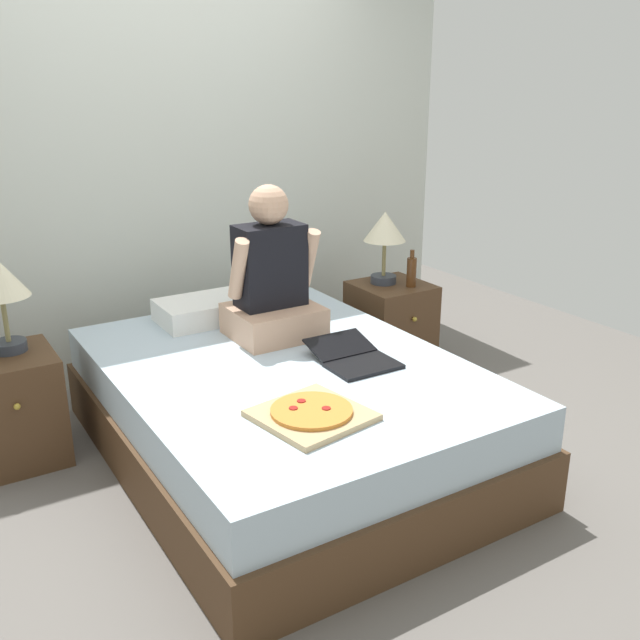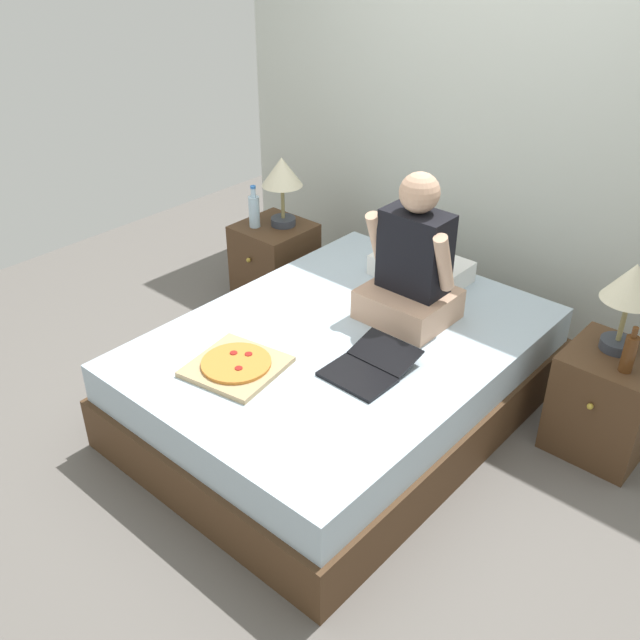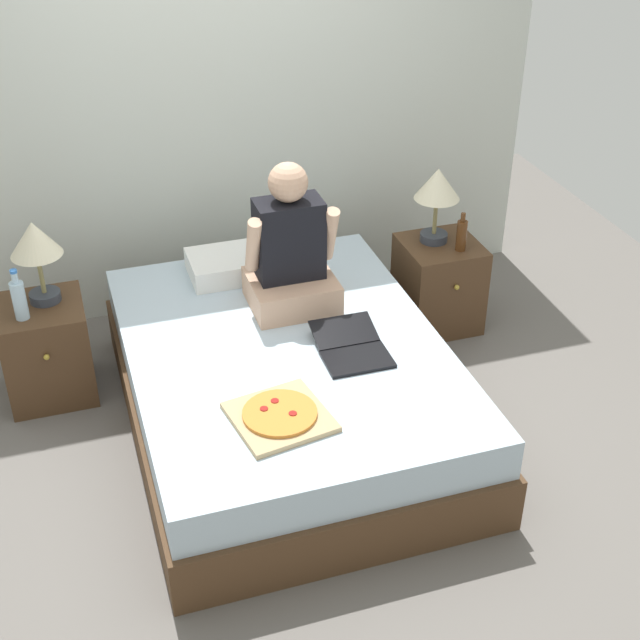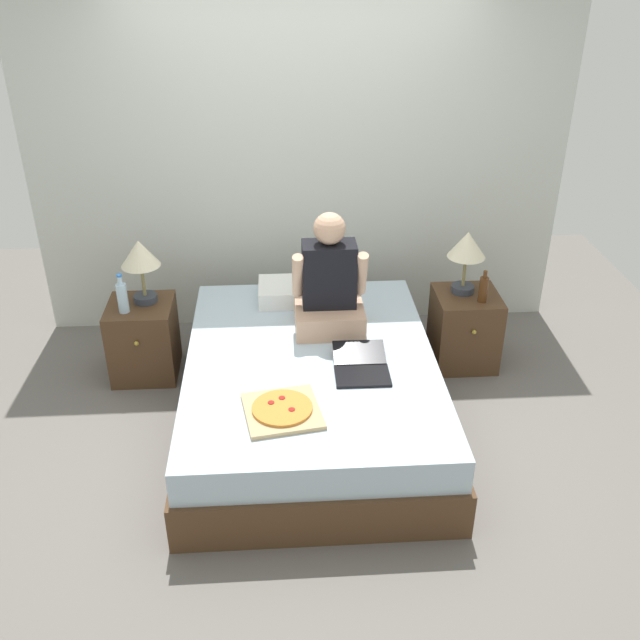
# 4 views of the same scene
# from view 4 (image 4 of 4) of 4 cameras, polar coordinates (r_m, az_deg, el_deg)

# --- Properties ---
(ground_plane) EXTENTS (5.90, 5.90, 0.00)m
(ground_plane) POSITION_cam_4_polar(r_m,az_deg,el_deg) (4.62, -0.69, -8.11)
(ground_plane) COLOR #66605B
(wall_back) EXTENTS (3.90, 0.12, 2.50)m
(wall_back) POSITION_cam_4_polar(r_m,az_deg,el_deg) (5.32, -1.63, 12.23)
(wall_back) COLOR silver
(wall_back) RESTS_ON ground
(bed) EXTENTS (1.56, 2.10, 0.49)m
(bed) POSITION_cam_4_polar(r_m,az_deg,el_deg) (4.48, -0.71, -5.67)
(bed) COLOR #4C331E
(bed) RESTS_ON ground
(nightstand_left) EXTENTS (0.44, 0.47, 0.54)m
(nightstand_left) POSITION_cam_4_polar(r_m,az_deg,el_deg) (5.10, -13.92, -1.50)
(nightstand_left) COLOR #4C331E
(nightstand_left) RESTS_ON ground
(lamp_on_left_nightstand) EXTENTS (0.26, 0.26, 0.45)m
(lamp_on_left_nightstand) POSITION_cam_4_polar(r_m,az_deg,el_deg) (4.87, -14.20, 4.85)
(lamp_on_left_nightstand) COLOR #333842
(lamp_on_left_nightstand) RESTS_ON nightstand_left
(water_bottle) EXTENTS (0.07, 0.07, 0.28)m
(water_bottle) POSITION_cam_4_polar(r_m,az_deg,el_deg) (4.86, -15.53, 1.79)
(water_bottle) COLOR silver
(water_bottle) RESTS_ON nightstand_left
(nightstand_right) EXTENTS (0.44, 0.47, 0.54)m
(nightstand_right) POSITION_cam_4_polar(r_m,az_deg,el_deg) (5.18, 11.47, -0.68)
(nightstand_right) COLOR #4C331E
(nightstand_right) RESTS_ON ground
(lamp_on_right_nightstand) EXTENTS (0.26, 0.26, 0.45)m
(lamp_on_right_nightstand) POSITION_cam_4_polar(r_m,az_deg,el_deg) (4.96, 11.67, 5.58)
(lamp_on_right_nightstand) COLOR #333842
(lamp_on_right_nightstand) RESTS_ON nightstand_right
(beer_bottle) EXTENTS (0.06, 0.06, 0.23)m
(beer_bottle) POSITION_cam_4_polar(r_m,az_deg,el_deg) (4.95, 12.94, 2.44)
(beer_bottle) COLOR #512D14
(beer_bottle) RESTS_ON nightstand_right
(pillow) EXTENTS (0.52, 0.34, 0.12)m
(pillow) POSITION_cam_4_polar(r_m,az_deg,el_deg) (4.99, -1.93, 2.30)
(pillow) COLOR white
(pillow) RESTS_ON bed
(person_seated) EXTENTS (0.47, 0.40, 0.78)m
(person_seated) POSITION_cam_4_polar(r_m,az_deg,el_deg) (4.54, 0.74, 2.66)
(person_seated) COLOR tan
(person_seated) RESTS_ON bed
(laptop) EXTENTS (0.32, 0.42, 0.07)m
(laptop) POSITION_cam_4_polar(r_m,az_deg,el_deg) (4.21, 3.33, -3.87)
(laptop) COLOR black
(laptop) RESTS_ON bed
(pizza_box) EXTENTS (0.46, 0.46, 0.04)m
(pizza_box) POSITION_cam_4_polar(r_m,az_deg,el_deg) (3.88, -3.03, -7.21)
(pizza_box) COLOR tan
(pizza_box) RESTS_ON bed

